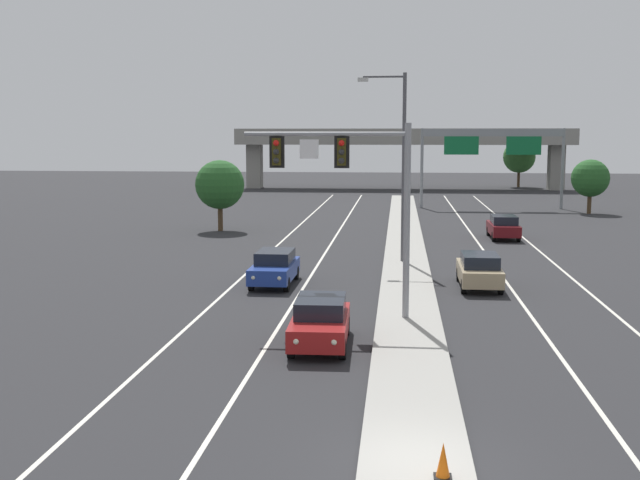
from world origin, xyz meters
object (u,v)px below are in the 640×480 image
Objects in this scene: car_oncoming_blue at (275,267)px; tree_far_right_a at (590,178)px; traffic_cone_median_nose at (443,461)px; highway_sign_gantry at (492,143)px; tree_far_right_c at (519,157)px; car_oncoming_red at (320,321)px; tree_far_left_a at (220,185)px; car_receding_tan at (479,270)px; overhead_signal_mast at (355,180)px; street_lamp_median at (400,156)px; car_receding_darkred at (503,227)px.

tree_far_right_a is (22.41, 35.72, 2.29)m from car_oncoming_blue.
highway_sign_gantry is (7.68, 60.53, 5.66)m from traffic_cone_median_nose.
car_oncoming_blue is at bearing -106.77° from tree_far_right_c.
tree_far_left_a is at bearing 108.63° from car_oncoming_red.
tree_far_right_a is at bearing 69.87° from car_receding_tan.
car_oncoming_blue is 6.06× the size of traffic_cone_median_nose.
overhead_signal_mast is 5.89m from car_oncoming_red.
overhead_signal_mast is at bearing -102.56° from tree_far_right_c.
car_receding_tan is (3.68, -6.48, -4.97)m from street_lamp_median.
car_oncoming_blue is 42.67m from highway_sign_gantry.
street_lamp_median is 27.88m from traffic_cone_median_nose.
traffic_cone_median_nose is at bearing -71.28° from car_oncoming_red.
tree_far_left_a is (-11.23, 26.88, -1.95)m from overhead_signal_mast.
street_lamp_median is at bearing 81.58° from car_oncoming_red.
tree_far_right_c is at bearing 91.58° from tree_far_right_a.
highway_sign_gantry reaches higher than car_oncoming_red.
tree_far_right_c reaches higher than car_receding_darkred.
highway_sign_gantry is at bearing 152.99° from tree_far_right_a.
car_receding_tan is 0.88× the size of tree_far_left_a.
street_lamp_median is at bearing 83.08° from overhead_signal_mast.
car_oncoming_blue is (-5.71, -6.67, -4.97)m from street_lamp_median.
highway_sign_gantry is at bearing 42.51° from tree_far_left_a.
tree_far_left_a is at bearing 108.65° from traffic_cone_median_nose.
traffic_cone_median_nose is 93.06m from tree_far_right_c.
car_oncoming_blue is 9.39m from car_receding_tan.
car_receding_tan and car_receding_darkred have the same top height.
overhead_signal_mast reaches higher than tree_far_left_a.
traffic_cone_median_nose is 0.14× the size of tree_far_left_a.
car_receding_tan is at bearing 52.48° from overhead_signal_mast.
tree_far_right_c is (14.79, 91.81, 3.48)m from traffic_cone_median_nose.
tree_far_left_a reaches higher than car_oncoming_blue.
car_oncoming_blue is 21.54m from tree_far_left_a.
car_oncoming_red is 0.34× the size of highway_sign_gantry.
car_oncoming_red is at bearing -102.49° from highway_sign_gantry.
traffic_cone_median_nose is 0.06× the size of highway_sign_gantry.
car_receding_tan is 21.06m from traffic_cone_median_nose.
street_lamp_median is 2.23× the size of car_receding_tan.
car_oncoming_blue is at bearing 107.80° from traffic_cone_median_nose.
overhead_signal_mast is 9.04m from car_oncoming_blue.
highway_sign_gantry is at bearing 82.77° from traffic_cone_median_nose.
highway_sign_gantry is at bearing 70.23° from car_oncoming_blue.
traffic_cone_median_nose is (0.93, -27.36, -5.29)m from street_lamp_median.
overhead_signal_mast reaches higher than car_receding_tan.
car_receding_tan is (6.21, 10.64, 0.00)m from car_oncoming_red.
car_receding_darkred is at bearing 70.56° from overhead_signal_mast.
tree_far_right_c is at bearing 73.23° from car_oncoming_blue.
tree_far_right_a reaches higher than car_receding_tan.
tree_far_left_a reaches higher than tree_far_right_a.
street_lamp_median is 18.80m from tree_far_left_a.
highway_sign_gantry is (8.61, 33.17, 0.37)m from street_lamp_median.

